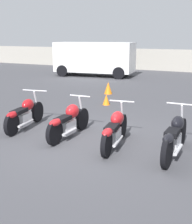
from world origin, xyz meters
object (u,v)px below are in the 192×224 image
Objects in this scene: motorcycle_slot_2 at (115,129)px; traffic_cone_near at (108,88)px; parked_van at (95,57)px; traffic_cone_far at (106,100)px; motorcycle_slot_3 at (175,137)px; motorcycle_slot_0 at (25,114)px; motorcycle_slot_1 at (69,121)px.

traffic_cone_near is at bearing 107.20° from motorcycle_slot_2.
parked_van is (-6.30, 11.10, 0.74)m from motorcycle_slot_2.
traffic_cone_near reaches higher than traffic_cone_far.
motorcycle_slot_3 is 13.48m from parked_van.
traffic_cone_near is (-0.21, 5.74, -0.15)m from motorcycle_slot_0.
traffic_cone_far is at bearing 69.34° from motorcycle_slot_0.
traffic_cone_far is at bearing -66.70° from traffic_cone_near.
motorcycle_slot_0 is at bearing -87.95° from traffic_cone_near.
motorcycle_slot_3 is 3.92× the size of traffic_cone_near.
traffic_cone_near is at bearing 124.60° from motorcycle_slot_3.
parked_van is (-3.57, 10.92, 0.75)m from motorcycle_slot_0.
parked_van reaches higher than motorcycle_slot_3.
motorcycle_slot_1 is 6.05m from traffic_cone_near.
traffic_cone_near is at bearing 113.30° from traffic_cone_far.
motorcycle_slot_2 is (1.29, -0.09, -0.00)m from motorcycle_slot_1.
motorcycle_slot_2 is at bearing 179.26° from motorcycle_slot_3.
motorcycle_slot_0 is 1.45m from motorcycle_slot_1.
motorcycle_slot_3 is (2.63, -0.08, 0.01)m from motorcycle_slot_1.
motorcycle_slot_1 is at bearing -74.13° from traffic_cone_near.
motorcycle_slot_0 is 5.08× the size of traffic_cone_far.
motorcycle_slot_2 is at bearing -63.56° from traffic_cone_near.
motorcycle_slot_0 is 5.75m from traffic_cone_near.
motorcycle_slot_1 reaches higher than traffic_cone_far.
traffic_cone_far is (0.87, -2.03, -0.07)m from traffic_cone_near.
motorcycle_slot_0 is 4.08m from motorcycle_slot_3.
motorcycle_slot_2 is 3.81× the size of traffic_cone_near.
parked_van reaches higher than motorcycle_slot_2.
motorcycle_slot_3 is at bearing 26.61° from parked_van.
motorcycle_slot_0 reaches higher than motorcycle_slot_1.
parked_van is at bearing 112.64° from motorcycle_slot_1.
motorcycle_slot_3 reaches higher than traffic_cone_far.
motorcycle_slot_2 reaches higher than traffic_cone_near.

